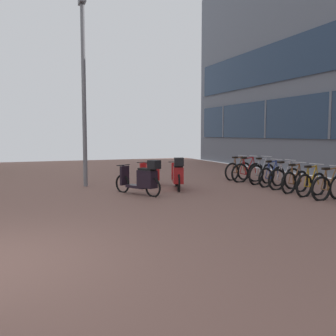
# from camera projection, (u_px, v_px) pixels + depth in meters

# --- Properties ---
(ground) EXTENTS (21.00, 40.00, 0.13)m
(ground) POSITION_uv_depth(u_px,v_px,m) (82.00, 256.00, 5.53)
(ground) COLOR black
(bicycle_rack_01) EXTENTS (1.32, 0.48, 0.95)m
(bicycle_rack_01) POSITION_uv_depth(u_px,v_px,m) (330.00, 187.00, 10.13)
(bicycle_rack_01) COLOR black
(bicycle_rack_01) RESTS_ON ground
(bicycle_rack_02) EXTENTS (1.31, 0.48, 0.95)m
(bicycle_rack_02) POSITION_uv_depth(u_px,v_px,m) (311.00, 184.00, 10.74)
(bicycle_rack_02) COLOR black
(bicycle_rack_02) RESTS_ON ground
(bicycle_rack_03) EXTENTS (1.26, 0.47, 0.95)m
(bicycle_rack_03) POSITION_uv_depth(u_px,v_px,m) (295.00, 182.00, 11.36)
(bicycle_rack_03) COLOR black
(bicycle_rack_03) RESTS_ON ground
(bicycle_rack_04) EXTENTS (1.36, 0.48, 0.98)m
(bicycle_rack_04) POSITION_uv_depth(u_px,v_px,m) (285.00, 179.00, 12.04)
(bicycle_rack_04) COLOR black
(bicycle_rack_04) RESTS_ON ground
(bicycle_rack_05) EXTENTS (1.32, 0.49, 0.96)m
(bicycle_rack_05) POSITION_uv_depth(u_px,v_px,m) (272.00, 177.00, 12.67)
(bicycle_rack_05) COLOR black
(bicycle_rack_05) RESTS_ON ground
(bicycle_rack_06) EXTENTS (1.36, 0.51, 1.02)m
(bicycle_rack_06) POSITION_uv_depth(u_px,v_px,m) (262.00, 174.00, 13.31)
(bicycle_rack_06) COLOR black
(bicycle_rack_06) RESTS_ON ground
(bicycle_rack_07) EXTENTS (1.42, 0.48, 1.00)m
(bicycle_rack_07) POSITION_uv_depth(u_px,v_px,m) (248.00, 172.00, 13.89)
(bicycle_rack_07) COLOR black
(bicycle_rack_07) RESTS_ON ground
(bicycle_rack_08) EXTENTS (1.33, 0.48, 0.98)m
(bicycle_rack_08) POSITION_uv_depth(u_px,v_px,m) (238.00, 171.00, 14.51)
(bicycle_rack_08) COLOR black
(bicycle_rack_08) RESTS_ON ground
(scooter_near) EXTENTS (1.03, 1.62, 1.06)m
(scooter_near) POSITION_uv_depth(u_px,v_px,m) (142.00, 179.00, 10.87)
(scooter_near) COLOR black
(scooter_near) RESTS_ON ground
(scooter_mid) EXTENTS (0.80, 1.67, 1.07)m
(scooter_mid) POSITION_uv_depth(u_px,v_px,m) (178.00, 175.00, 11.93)
(scooter_mid) COLOR black
(scooter_mid) RESTS_ON ground
(scooter_far) EXTENTS (0.52, 1.71, 0.81)m
(scooter_far) POSITION_uv_depth(u_px,v_px,m) (151.00, 173.00, 13.02)
(scooter_far) COLOR black
(scooter_far) RESTS_ON ground
(lamp_post) EXTENTS (0.20, 0.52, 6.15)m
(lamp_post) POSITION_uv_depth(u_px,v_px,m) (84.00, 84.00, 12.47)
(lamp_post) COLOR slate
(lamp_post) RESTS_ON ground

